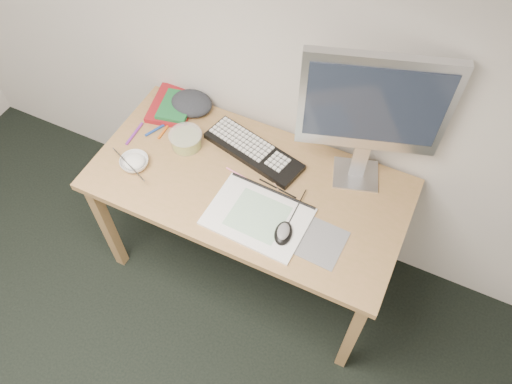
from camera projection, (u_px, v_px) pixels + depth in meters
desk at (248, 193)px, 2.26m from camera, size 1.40×0.70×0.75m
mousepad at (316, 241)px, 2.02m from camera, size 0.23×0.21×0.00m
sketchpad at (258, 216)px, 2.08m from camera, size 0.43×0.31×0.01m
keyboard at (254, 151)px, 2.28m from camera, size 0.50×0.27×0.03m
monitor at (373, 108)px, 1.88m from camera, size 0.55×0.23×0.66m
mouse at (283, 232)px, 2.01m from camera, size 0.09×0.13×0.04m
rice_bowl at (135, 163)px, 2.23m from camera, size 0.15×0.15×0.04m
chopsticks at (128, 164)px, 2.20m from camera, size 0.23×0.11×0.02m
fruit_tub at (186, 140)px, 2.29m from camera, size 0.19×0.19×0.07m
book_red at (173, 105)px, 2.45m from camera, size 0.25×0.30×0.03m
book_green at (176, 106)px, 2.42m from camera, size 0.18×0.23×0.02m
cloth_lump at (192, 103)px, 2.43m from camera, size 0.18×0.15×0.07m
pencil_pink at (244, 177)px, 2.21m from camera, size 0.19×0.04×0.01m
pencil_tan at (270, 176)px, 2.21m from camera, size 0.13×0.12×0.01m
pencil_black at (278, 188)px, 2.17m from camera, size 0.19×0.03×0.01m
marker_blue at (158, 128)px, 2.37m from camera, size 0.07×0.13×0.01m
marker_orange at (166, 129)px, 2.37m from camera, size 0.02×0.14×0.01m
marker_purple at (134, 134)px, 2.35m from camera, size 0.02×0.15×0.01m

